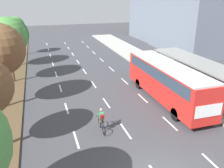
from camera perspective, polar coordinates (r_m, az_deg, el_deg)
median_strip at (r=29.87m, az=-22.45°, el=1.59°), size 2.60×52.00×0.12m
sidewalk_right at (r=33.08m, az=9.31°, el=4.69°), size 4.50×52.00×0.15m
lane_divider_left at (r=27.26m, az=-12.76°, el=0.82°), size 0.14×45.66×0.01m
lane_divider_center at (r=27.71m, az=-5.55°, el=1.57°), size 0.14×45.66×0.01m
lane_divider_right at (r=28.59m, az=1.32°, el=2.27°), size 0.14×45.66×0.01m
bus_shelter at (r=24.65m, az=20.47°, el=2.46°), size 2.90×12.99×2.86m
bus at (r=21.48m, az=12.97°, el=1.24°), size 2.54×11.29×3.37m
cyclist at (r=16.73m, az=-2.48°, el=-8.80°), size 0.46×1.82×1.71m
median_tree_fourth at (r=27.09m, az=-23.68°, el=10.26°), size 4.02×4.02×6.82m
median_tree_fifth at (r=33.50m, az=-22.79°, el=10.85°), size 4.21×4.21×6.21m
median_tree_farthest at (r=39.79m, az=-22.08°, el=12.65°), size 2.84×2.84×5.82m
building_near_right at (r=41.86m, az=17.75°, el=15.96°), size 6.70×14.05×12.56m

